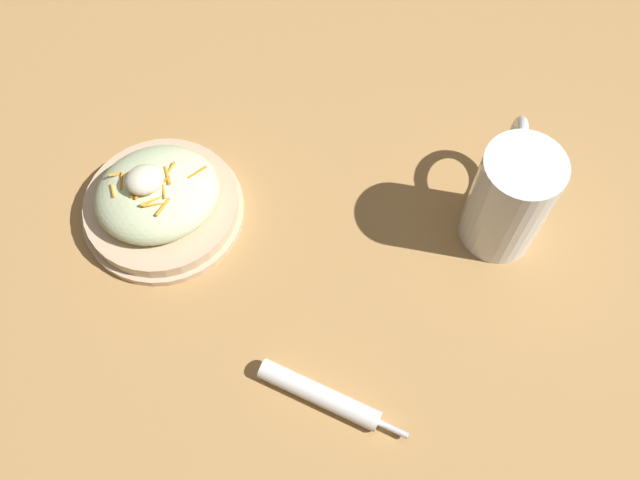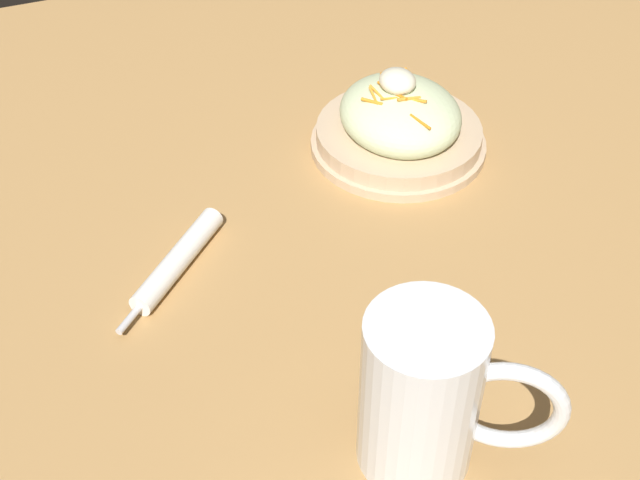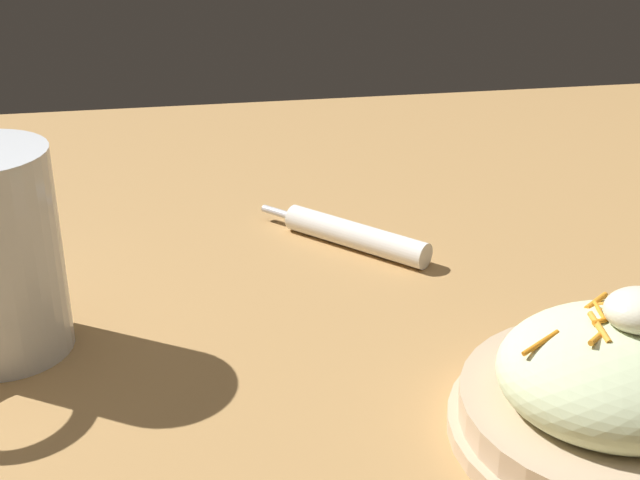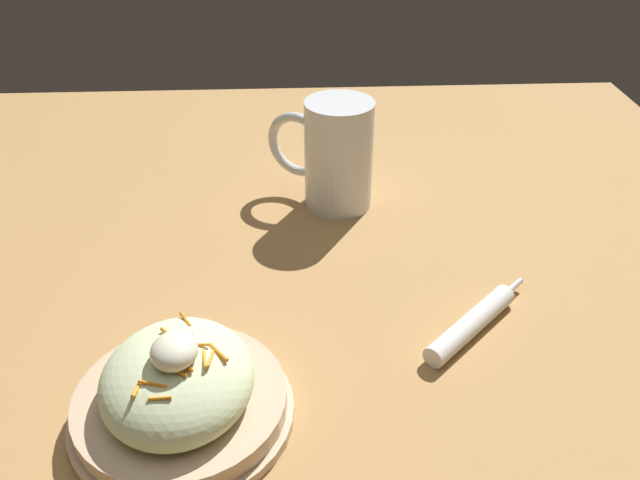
# 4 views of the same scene
# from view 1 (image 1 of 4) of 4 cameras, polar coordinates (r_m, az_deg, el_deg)

# --- Properties ---
(ground_plane) EXTENTS (1.43, 1.43, 0.00)m
(ground_plane) POSITION_cam_1_polar(r_m,az_deg,el_deg) (0.90, -1.91, 1.58)
(ground_plane) COLOR #B2844C
(salad_plate) EXTENTS (0.21, 0.21, 0.10)m
(salad_plate) POSITION_cam_1_polar(r_m,az_deg,el_deg) (0.90, -13.29, 3.28)
(salad_plate) COLOR #D1B28E
(salad_plate) RESTS_ON ground_plane
(beer_mug) EXTENTS (0.12, 0.15, 0.16)m
(beer_mug) POSITION_cam_1_polar(r_m,az_deg,el_deg) (0.87, 15.49, 3.17)
(beer_mug) COLOR white
(beer_mug) RESTS_ON ground_plane
(napkin_roll) EXTENTS (0.14, 0.14, 0.02)m
(napkin_roll) POSITION_cam_1_polar(r_m,az_deg,el_deg) (0.80, 0.06, -12.86)
(napkin_roll) COLOR white
(napkin_roll) RESTS_ON ground_plane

